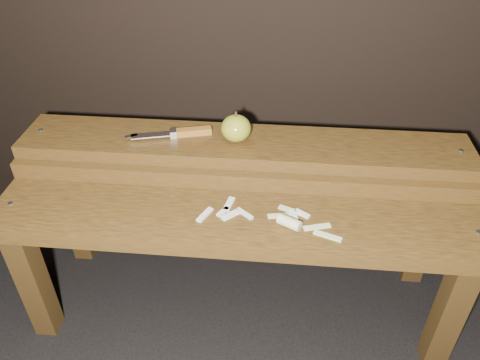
# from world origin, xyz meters

# --- Properties ---
(ground) EXTENTS (60.00, 60.00, 0.00)m
(ground) POSITION_xyz_m (0.00, 0.00, 0.00)
(ground) COLOR black
(bench_front_tier) EXTENTS (1.20, 0.20, 0.42)m
(bench_front_tier) POSITION_xyz_m (0.00, -0.06, 0.35)
(bench_front_tier) COLOR #32210C
(bench_front_tier) RESTS_ON ground
(bench_rear_tier) EXTENTS (1.20, 0.21, 0.50)m
(bench_rear_tier) POSITION_xyz_m (0.00, 0.17, 0.41)
(bench_rear_tier) COLOR #32210C
(bench_rear_tier) RESTS_ON ground
(apple) EXTENTS (0.08, 0.08, 0.08)m
(apple) POSITION_xyz_m (-0.02, 0.17, 0.54)
(apple) COLOR olive
(apple) RESTS_ON bench_rear_tier
(knife) EXTENTS (0.23, 0.08, 0.02)m
(knife) POSITION_xyz_m (-0.17, 0.18, 0.51)
(knife) COLOR brown
(knife) RESTS_ON bench_rear_tier
(apple_scraps) EXTENTS (0.34, 0.13, 0.03)m
(apple_scraps) POSITION_xyz_m (0.10, -0.05, 0.43)
(apple_scraps) COLOR beige
(apple_scraps) RESTS_ON bench_front_tier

